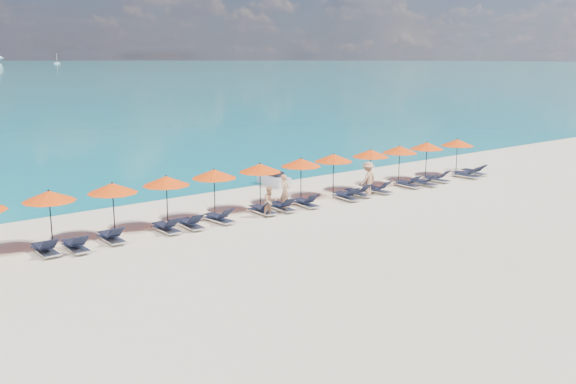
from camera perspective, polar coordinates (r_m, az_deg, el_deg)
ground at (r=27.76m, az=3.86°, el=-3.43°), size 1400.00×1400.00×0.00m
sailboat_far at (r=649.98m, az=-19.84°, el=10.75°), size 5.18×1.73×9.50m
jetski at (r=37.26m, az=-1.23°, el=1.13°), size 1.05×2.41×0.84m
beachgoer_a at (r=31.50m, az=-0.28°, el=0.05°), size 0.73×0.63×1.70m
beachgoer_b at (r=29.87m, az=-1.61°, el=-0.87°), size 0.71×0.42×1.45m
beachgoer_c at (r=34.64m, az=7.11°, el=1.18°), size 1.28×0.79×1.85m
umbrella_2 at (r=26.72m, az=-20.48°, el=-0.34°), size 2.10×2.10×2.28m
umbrella_3 at (r=27.52m, az=-15.34°, el=0.34°), size 2.10×2.10×2.28m
umbrella_4 at (r=28.59m, az=-10.78°, el=0.99°), size 2.10×2.10×2.28m
umbrella_5 at (r=29.94m, az=-6.59°, el=1.61°), size 2.10×2.10×2.28m
umbrella_6 at (r=31.37m, az=-2.51°, el=2.16°), size 2.10×2.10×2.28m
umbrella_7 at (r=32.94m, az=1.17°, el=2.64°), size 2.10×2.10×2.28m
umbrella_8 at (r=34.53m, az=4.07°, el=3.04°), size 2.10×2.10×2.28m
umbrella_9 at (r=36.38m, az=7.36°, el=3.44°), size 2.10×2.10×2.28m
umbrella_10 at (r=38.12m, az=9.90°, el=3.74°), size 2.10×2.10×2.28m
umbrella_11 at (r=40.05m, az=12.24°, el=4.04°), size 2.10×2.10×2.28m
umbrella_12 at (r=42.01m, az=14.84°, el=4.28°), size 2.10×2.10×2.28m
lounger_3 at (r=26.02m, az=-20.77°, el=-4.73°), size 0.63×1.70×0.66m
lounger_4 at (r=26.07m, az=-18.36°, el=-4.52°), size 0.66×1.71×0.66m
lounger_5 at (r=26.89m, az=-15.44°, el=-3.84°), size 0.65×1.71×0.66m
lounger_6 at (r=27.82m, az=-10.77°, el=-3.09°), size 0.64×1.71×0.66m
lounger_7 at (r=28.27m, az=-8.66°, el=-2.77°), size 0.73×1.74×0.66m
lounger_8 at (r=29.08m, az=-6.13°, el=-2.28°), size 0.78×1.75×0.66m
lounger_9 at (r=30.49m, az=-2.28°, el=-1.55°), size 0.67×1.72×0.66m
lounger_10 at (r=31.08m, az=-0.51°, el=-1.28°), size 0.74×1.74×0.66m
lounger_11 at (r=31.92m, az=1.59°, el=-0.93°), size 0.79×1.75×0.66m
lounger_12 at (r=33.57m, az=5.21°, el=-0.33°), size 0.78×1.75×0.66m
lounger_13 at (r=34.50m, az=6.24°, el=-0.01°), size 0.63×1.70×0.66m
lounger_14 at (r=35.43m, az=7.97°, el=0.26°), size 0.73×1.74×0.66m
lounger_15 at (r=37.27m, az=10.59°, el=0.75°), size 0.65×1.71×0.66m
lounger_16 at (r=37.92m, az=12.00°, el=0.89°), size 0.75×1.74×0.66m
lounger_17 at (r=39.26m, az=13.06°, el=1.21°), size 0.72×1.73×0.66m
lounger_18 at (r=41.02m, az=15.54°, el=1.54°), size 0.78×1.75×0.66m
lounger_19 at (r=42.11m, az=16.23°, el=1.76°), size 0.67×1.72×0.66m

